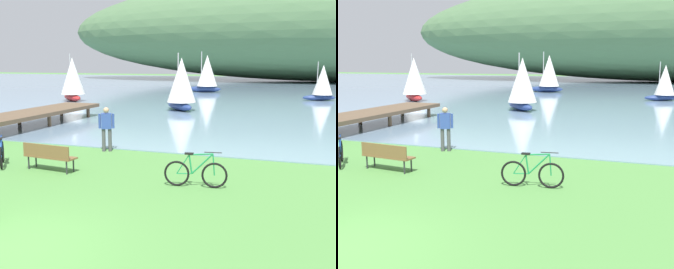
% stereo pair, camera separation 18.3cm
% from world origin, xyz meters
% --- Properties ---
extents(ground_plane, '(200.00, 200.00, 0.00)m').
position_xyz_m(ground_plane, '(0.00, 0.00, 0.00)').
color(ground_plane, '#518E42').
extents(bay_water, '(180.00, 80.00, 0.04)m').
position_xyz_m(bay_water, '(0.00, 48.89, 0.02)').
color(bay_water, '#7A99B2').
rests_on(bay_water, ground).
extents(park_bench_near_camera, '(1.84, 0.66, 0.88)m').
position_xyz_m(park_bench_near_camera, '(-2.63, 5.16, 0.52)').
color(park_bench_near_camera, brown).
rests_on(park_bench_near_camera, ground).
extents(bicycle_leaning_near_bench, '(1.14, 1.43, 1.01)m').
position_xyz_m(bicycle_leaning_near_bench, '(-4.57, 5.28, 0.40)').
color(bicycle_leaning_near_bench, black).
rests_on(bicycle_leaning_near_bench, ground).
extents(bicycle_beside_path, '(1.76, 0.31, 1.01)m').
position_xyz_m(bicycle_beside_path, '(2.23, 5.04, 0.40)').
color(bicycle_beside_path, black).
rests_on(bicycle_beside_path, ground).
extents(person_at_shoreline, '(0.57, 0.35, 1.71)m').
position_xyz_m(person_at_shoreline, '(-2.31, 8.47, 0.98)').
color(person_at_shoreline, '#4C4C51').
rests_on(person_at_shoreline, ground).
extents(sailboat_nearest_to_shore, '(2.95, 2.16, 3.35)m').
position_xyz_m(sailboat_nearest_to_shore, '(5.42, 33.57, 1.62)').
color(sailboat_nearest_to_shore, navy).
rests_on(sailboat_nearest_to_shore, bay_water).
extents(sailboat_mid_bay, '(3.12, 3.22, 3.97)m').
position_xyz_m(sailboat_mid_bay, '(-3.75, 22.17, 1.91)').
color(sailboat_mid_bay, navy).
rests_on(sailboat_mid_bay, bay_water).
extents(sailboat_toward_hillside, '(3.82, 2.39, 4.41)m').
position_xyz_m(sailboat_toward_hillside, '(-6.59, 40.01, 2.12)').
color(sailboat_toward_hillside, navy).
rests_on(sailboat_toward_hillside, bay_water).
extents(sailboat_far_off, '(3.30, 3.13, 4.03)m').
position_xyz_m(sailboat_far_off, '(-14.66, 25.79, 1.94)').
color(sailboat_far_off, '#B22323').
rests_on(sailboat_far_off, bay_water).
extents(pier_dock, '(2.40, 10.00, 0.80)m').
position_xyz_m(pier_dock, '(-9.00, 12.89, 0.69)').
color(pier_dock, brown).
rests_on(pier_dock, ground).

